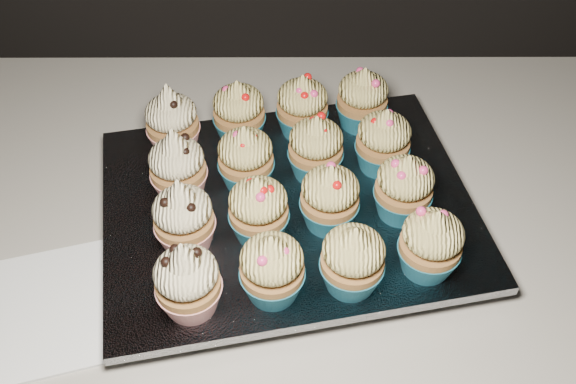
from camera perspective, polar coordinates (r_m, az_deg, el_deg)
The scene contains 20 objects.
worktop at distance 0.80m, azimuth -14.15°, elevation -2.10°, with size 2.44×0.64×0.04m, color beige.
napkin at distance 0.71m, azimuth -21.30°, elevation -9.90°, with size 0.15×0.15×0.00m, color white.
baking_tray at distance 0.73m, azimuth 0.00°, elevation -2.11°, with size 0.37×0.28×0.02m, color black.
foil_lining at distance 0.72m, azimuth 0.00°, elevation -1.21°, with size 0.40×0.32×0.01m, color silver.
cupcake_0 at distance 0.60m, azimuth -8.93°, elevation -7.78°, with size 0.06×0.06×0.10m.
cupcake_1 at distance 0.61m, azimuth -1.43°, elevation -6.79°, with size 0.06×0.06×0.08m.
cupcake_2 at distance 0.62m, azimuth 5.76°, elevation -6.01°, with size 0.06×0.06×0.08m.
cupcake_3 at distance 0.64m, azimuth 12.58°, elevation -4.47°, with size 0.06×0.06×0.08m.
cupcake_4 at distance 0.65m, azimuth -9.27°, elevation -2.24°, with size 0.06×0.06×0.10m.
cupcake_5 at distance 0.66m, azimuth -2.64°, elevation -1.59°, with size 0.06×0.06×0.08m.
cupcake_6 at distance 0.67m, azimuth 3.73°, elevation -0.53°, with size 0.06×0.06×0.08m.
cupcake_7 at distance 0.69m, azimuth 10.26°, elevation 0.37°, with size 0.06×0.06×0.08m.
cupcake_8 at distance 0.71m, azimuth -9.78°, elevation 2.24°, with size 0.06×0.06×0.10m.
cupcake_9 at distance 0.71m, azimuth -3.77°, elevation 2.99°, with size 0.06×0.06×0.08m.
cupcake_10 at distance 0.72m, azimuth 2.48°, elevation 3.91°, with size 0.06×0.06×0.08m.
cupcake_11 at distance 0.74m, azimuth 8.45°, elevation 4.48°, with size 0.06×0.06×0.08m.
cupcake_12 at distance 0.76m, azimuth -10.26°, elevation 6.19°, with size 0.06×0.06×0.10m.
cupcake_13 at distance 0.77m, azimuth -4.39°, elevation 7.06°, with size 0.06×0.06×0.08m.
cupcake_14 at distance 0.78m, azimuth 1.27°, elevation 7.58°, with size 0.06×0.06×0.08m.
cupcake_15 at distance 0.79m, azimuth 6.62°, elevation 8.17°, with size 0.06×0.06×0.08m.
Camera 1 is at (0.19, 1.19, 1.46)m, focal length 40.00 mm.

